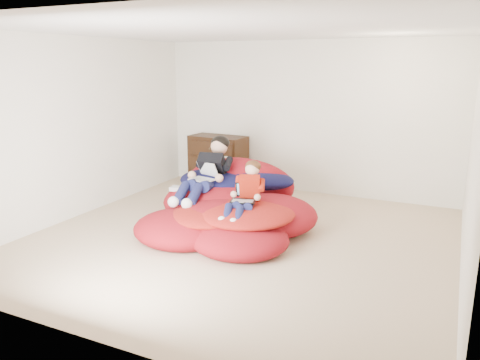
# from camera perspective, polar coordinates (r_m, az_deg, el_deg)

# --- Properties ---
(room_shell) EXTENTS (5.10, 5.10, 2.77)m
(room_shell) POSITION_cam_1_polar(r_m,az_deg,el_deg) (5.81, 0.03, -5.13)
(room_shell) COLOR tan
(room_shell) RESTS_ON ground
(dresser) EXTENTS (1.03, 0.61, 0.89)m
(dresser) POSITION_cam_1_polar(r_m,az_deg,el_deg) (8.33, -2.69, 2.36)
(dresser) COLOR black
(dresser) RESTS_ON ground
(beanbag_pile) EXTENTS (2.28, 2.40, 0.85)m
(beanbag_pile) POSITION_cam_1_polar(r_m,az_deg,el_deg) (6.26, -1.12, -3.41)
(beanbag_pile) COLOR maroon
(beanbag_pile) RESTS_ON ground
(cream_pillow) EXTENTS (0.48, 0.30, 0.30)m
(cream_pillow) POSITION_cam_1_polar(r_m,az_deg,el_deg) (7.06, -1.73, 1.69)
(cream_pillow) COLOR #EDE8CD
(cream_pillow) RESTS_ON beanbag_pile
(older_boy) EXTENTS (0.43, 1.31, 0.78)m
(older_boy) POSITION_cam_1_polar(r_m,az_deg,el_deg) (6.53, -3.86, 1.34)
(older_boy) COLOR black
(older_boy) RESTS_ON beanbag_pile
(younger_boy) EXTENTS (0.35, 0.87, 0.64)m
(younger_boy) POSITION_cam_1_polar(r_m,az_deg,el_deg) (5.74, 0.75, -1.31)
(younger_boy) COLOR #B4220F
(younger_boy) RESTS_ON beanbag_pile
(laptop_white) EXTENTS (0.37, 0.40, 0.22)m
(laptop_white) POSITION_cam_1_polar(r_m,az_deg,el_deg) (6.45, -4.34, 0.62)
(laptop_white) COLOR silver
(laptop_white) RESTS_ON older_boy
(laptop_black) EXTENTS (0.34, 0.36, 0.21)m
(laptop_black) POSITION_cam_1_polar(r_m,az_deg,el_deg) (5.73, 0.64, -1.97)
(laptop_black) COLOR black
(laptop_black) RESTS_ON younger_boy
(power_adapter) EXTENTS (0.17, 0.17, 0.06)m
(power_adapter) POSITION_cam_1_polar(r_m,az_deg,el_deg) (6.63, -7.78, -1.03)
(power_adapter) COLOR silver
(power_adapter) RESTS_ON beanbag_pile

